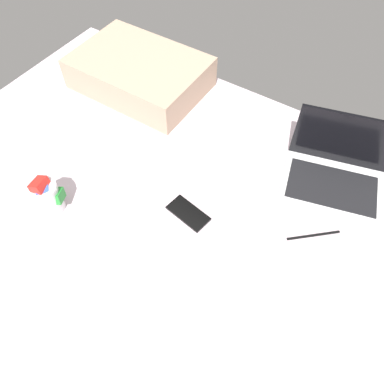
{
  "coord_description": "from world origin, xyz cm",
  "views": [
    {
      "loc": [
        46.48,
        -49.36,
        121.11
      ],
      "look_at": [
        8.55,
        9.37,
        24.0
      ],
      "focal_mm": 35.26,
      "sensor_mm": 36.0,
      "label": 1
    }
  ],
  "objects_px": {
    "pillow": "(140,73)",
    "laptop": "(335,173)",
    "snack_cup": "(47,197)",
    "cell_phone": "(188,213)"
  },
  "relations": [
    {
      "from": "laptop",
      "to": "snack_cup",
      "type": "bearing_deg",
      "value": -155.53
    },
    {
      "from": "pillow",
      "to": "snack_cup",
      "type": "bearing_deg",
      "value": -78.74
    },
    {
      "from": "laptop",
      "to": "pillow",
      "type": "height_order",
      "value": "laptop"
    },
    {
      "from": "snack_cup",
      "to": "cell_phone",
      "type": "relative_size",
      "value": 1.01
    },
    {
      "from": "snack_cup",
      "to": "cell_phone",
      "type": "bearing_deg",
      "value": 29.51
    },
    {
      "from": "laptop",
      "to": "snack_cup",
      "type": "height_order",
      "value": "laptop"
    },
    {
      "from": "laptop",
      "to": "pillow",
      "type": "relative_size",
      "value": 0.73
    },
    {
      "from": "laptop",
      "to": "snack_cup",
      "type": "relative_size",
      "value": 2.67
    },
    {
      "from": "pillow",
      "to": "laptop",
      "type": "bearing_deg",
      "value": -3.2
    },
    {
      "from": "snack_cup",
      "to": "pillow",
      "type": "height_order",
      "value": "snack_cup"
    }
  ]
}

